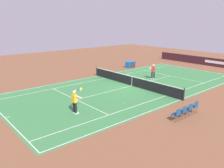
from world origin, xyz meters
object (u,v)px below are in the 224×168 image
at_px(tennis_ball, 125,104).
at_px(spectator_chair_3, 177,114).
at_px(tennis_player_near, 75,101).
at_px(tennis_net, 132,81).
at_px(spectator_chair_1, 189,108).
at_px(tennis_player_far, 153,71).
at_px(equipment_cart_tarped, 130,64).
at_px(spectator_chair_0, 195,106).
at_px(spectator_chair_2, 183,111).

bearing_deg(tennis_ball, spectator_chair_3, 94.18).
xyz_separation_m(tennis_player_near, spectator_chair_3, (-4.16, 5.31, -0.41)).
height_order(tennis_net, spectator_chair_1, tennis_net).
relative_size(tennis_ball, spectator_chair_3, 0.08).
height_order(tennis_player_near, spectator_chair_3, tennis_player_near).
relative_size(tennis_player_far, spectator_chair_1, 1.93).
xyz_separation_m(tennis_player_near, spectator_chair_1, (-5.57, 5.31, -0.41)).
distance_m(tennis_net, equipment_cart_tarped, 9.12).
relative_size(tennis_player_near, spectator_chair_3, 1.93).
distance_m(tennis_ball, spectator_chair_1, 4.74).
xyz_separation_m(tennis_ball, spectator_chair_0, (-2.43, 4.39, 0.49)).
bearing_deg(spectator_chair_0, tennis_player_far, -123.59).
xyz_separation_m(tennis_ball, spectator_chair_1, (-1.73, 4.39, 0.49)).
height_order(tennis_player_far, spectator_chair_1, tennis_player_far).
bearing_deg(spectator_chair_0, tennis_net, -102.31).
xyz_separation_m(spectator_chair_1, spectator_chair_3, (1.41, 0.00, 0.00)).
xyz_separation_m(spectator_chair_0, spectator_chair_3, (2.11, 0.00, 0.00)).
bearing_deg(spectator_chair_1, tennis_player_far, -126.90).
distance_m(tennis_player_near, tennis_player_far, 11.99).
distance_m(tennis_player_near, spectator_chair_3, 6.76).
distance_m(tennis_net, spectator_chair_0, 7.87).
bearing_deg(tennis_player_far, spectator_chair_2, 50.05).
bearing_deg(tennis_net, spectator_chair_3, 63.77).
height_order(spectator_chair_2, spectator_chair_3, same).
bearing_deg(equipment_cart_tarped, spectator_chair_2, 56.46).
height_order(tennis_player_near, tennis_ball, tennis_player_near).
height_order(tennis_player_far, equipment_cart_tarped, tennis_player_far).
relative_size(tennis_net, spectator_chair_1, 13.30).
bearing_deg(spectator_chair_2, spectator_chair_3, 0.00).
relative_size(tennis_player_far, tennis_ball, 25.71).
bearing_deg(spectator_chair_2, spectator_chair_0, 180.00).
height_order(spectator_chair_3, equipment_cart_tarped, spectator_chair_3).
bearing_deg(spectator_chair_3, tennis_player_near, -51.90).
height_order(tennis_net, tennis_ball, tennis_net).
bearing_deg(tennis_ball, tennis_player_far, -154.54).
bearing_deg(tennis_player_far, spectator_chair_0, 56.41).
bearing_deg(equipment_cart_tarped, tennis_net, 45.87).
bearing_deg(spectator_chair_3, tennis_player_far, -132.74).
height_order(tennis_net, tennis_player_far, tennis_player_far).
distance_m(tennis_net, spectator_chair_1, 8.05).
relative_size(tennis_ball, spectator_chair_0, 0.08).
bearing_deg(spectator_chair_3, spectator_chair_1, 180.00).
bearing_deg(tennis_ball, spectator_chair_0, 118.98).
xyz_separation_m(tennis_player_far, spectator_chair_1, (6.09, 8.11, -0.41)).
height_order(tennis_net, spectator_chair_0, tennis_net).
distance_m(tennis_net, tennis_player_far, 3.75).
xyz_separation_m(tennis_player_near, tennis_player_far, (-11.66, -2.79, 0.00)).
xyz_separation_m(spectator_chair_0, equipment_cart_tarped, (-8.03, -14.23, -0.08)).
bearing_deg(tennis_player_far, spectator_chair_3, 47.26).
bearing_deg(tennis_player_far, tennis_player_near, 13.48).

